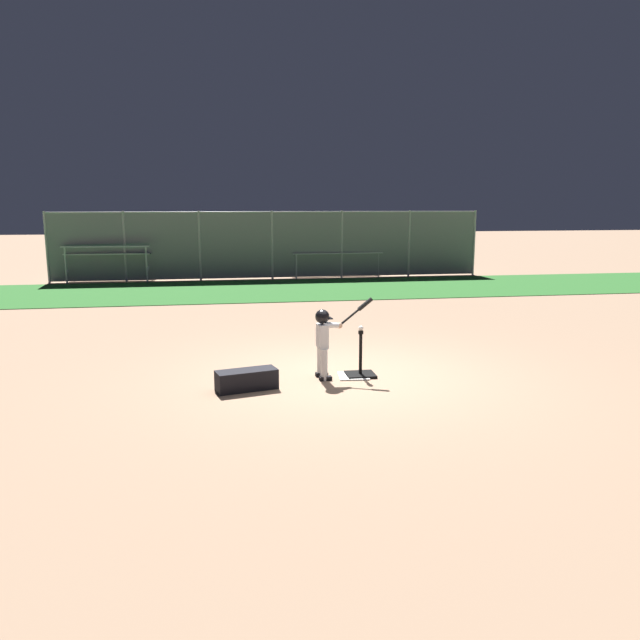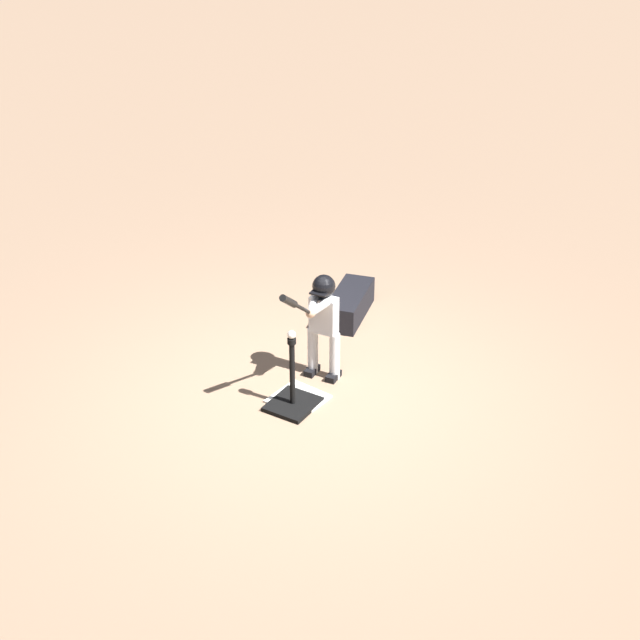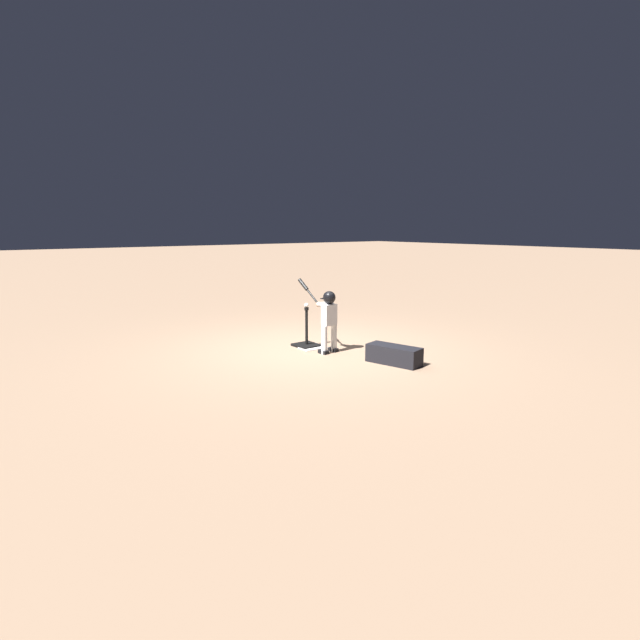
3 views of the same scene
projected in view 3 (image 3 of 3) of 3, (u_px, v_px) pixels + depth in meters
ground_plane at (312, 349)px, 8.55m from camera, size 90.00×90.00×0.00m
home_plate at (311, 347)px, 8.67m from camera, size 0.48×0.48×0.02m
batting_tee at (307, 341)px, 8.73m from camera, size 0.43×0.39×0.69m
batter_child at (328, 314)px, 8.22m from camera, size 0.88×0.33×1.19m
baseball at (306, 305)px, 8.61m from camera, size 0.07×0.07×0.07m
equipment_bag at (394, 355)px, 7.63m from camera, size 0.89×0.51×0.28m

